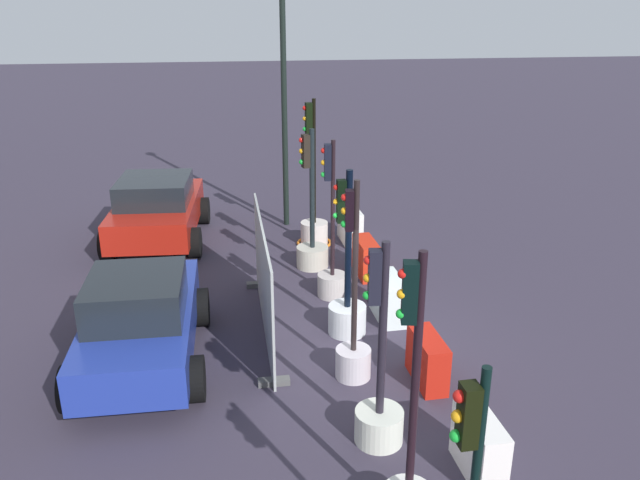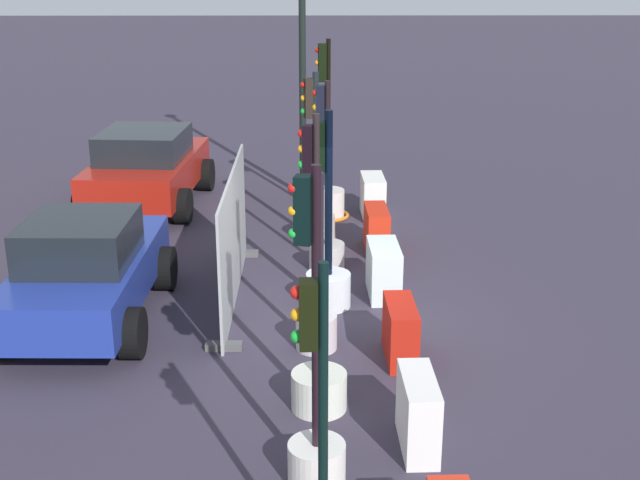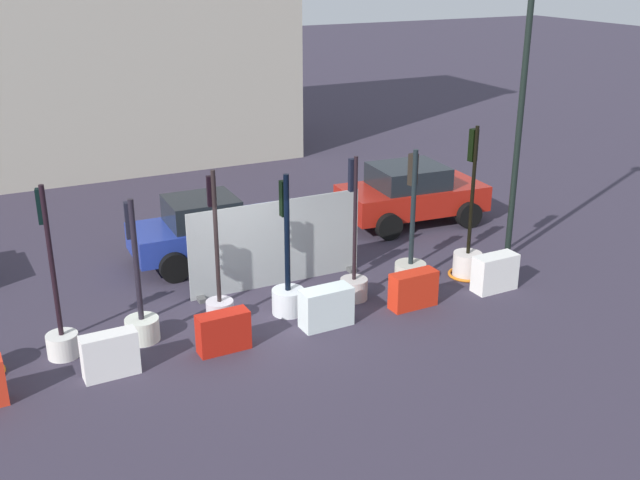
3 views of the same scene
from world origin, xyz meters
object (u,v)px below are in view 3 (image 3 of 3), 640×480
at_px(traffic_light_2, 141,312).
at_px(car_red_compact, 411,193).
at_px(traffic_light_4, 288,287).
at_px(construction_barrier_1, 110,355).
at_px(construction_barrier_5, 495,273).
at_px(construction_barrier_3, 326,307).
at_px(traffic_light_5, 354,273).
at_px(traffic_light_7, 468,254).
at_px(construction_barrier_2, 223,332).
at_px(traffic_light_6, 411,258).
at_px(traffic_light_1, 60,323).
at_px(traffic_light_3, 219,294).
at_px(construction_barrier_4, 413,290).
at_px(car_blue_estate, 210,229).
at_px(street_lamp_post, 523,89).

height_order(traffic_light_2, car_red_compact, traffic_light_2).
height_order(traffic_light_4, construction_barrier_1, traffic_light_4).
distance_m(construction_barrier_1, construction_barrier_5, 8.49).
bearing_deg(construction_barrier_3, construction_barrier_5, -1.53).
relative_size(traffic_light_2, construction_barrier_5, 2.83).
relative_size(traffic_light_4, traffic_light_5, 0.94).
xyz_separation_m(traffic_light_7, construction_barrier_2, (-6.30, -0.86, -0.15)).
distance_m(traffic_light_4, traffic_light_6, 3.14).
bearing_deg(construction_barrier_2, traffic_light_2, 139.40).
xyz_separation_m(traffic_light_7, construction_barrier_1, (-8.42, -0.84, -0.12)).
bearing_deg(traffic_light_2, traffic_light_1, 178.69).
height_order(traffic_light_3, construction_barrier_4, traffic_light_3).
height_order(traffic_light_3, construction_barrier_1, traffic_light_3).
bearing_deg(traffic_light_3, construction_barrier_5, -11.11).
height_order(traffic_light_5, car_blue_estate, traffic_light_5).
xyz_separation_m(construction_barrier_2, car_red_compact, (7.17, 4.66, 0.45)).
xyz_separation_m(traffic_light_1, construction_barrier_5, (9.15, -1.20, -0.26)).
bearing_deg(construction_barrier_4, construction_barrier_1, 179.92).
xyz_separation_m(construction_barrier_5, street_lamp_post, (1.56, 1.43, 3.74)).
bearing_deg(street_lamp_post, traffic_light_5, -174.60).
relative_size(traffic_light_2, traffic_light_7, 0.81).
bearing_deg(street_lamp_post, construction_barrier_5, -137.34).
bearing_deg(traffic_light_7, construction_barrier_3, -168.79).
bearing_deg(construction_barrier_5, traffic_light_5, 161.88).
bearing_deg(construction_barrier_1, construction_barrier_2, -0.50).
height_order(traffic_light_3, traffic_light_6, traffic_light_3).
relative_size(traffic_light_3, construction_barrier_4, 3.09).
bearing_deg(traffic_light_6, traffic_light_2, -179.92).
height_order(construction_barrier_3, car_blue_estate, car_blue_estate).
bearing_deg(car_blue_estate, construction_barrier_4, -55.62).
height_order(construction_barrier_3, car_red_compact, car_red_compact).
relative_size(construction_barrier_1, car_blue_estate, 0.25).
relative_size(construction_barrier_3, construction_barrier_4, 1.02).
distance_m(traffic_light_2, car_red_compact, 9.18).
relative_size(construction_barrier_4, car_blue_estate, 0.27).
relative_size(traffic_light_3, traffic_light_7, 0.91).
bearing_deg(traffic_light_4, construction_barrier_2, -151.91).
distance_m(traffic_light_4, street_lamp_post, 7.15).
xyz_separation_m(traffic_light_7, construction_barrier_3, (-4.10, -0.81, -0.13)).
relative_size(car_red_compact, street_lamp_post, 0.59).
relative_size(traffic_light_6, construction_barrier_1, 3.16).
bearing_deg(construction_barrier_2, construction_barrier_3, 1.20).
bearing_deg(car_blue_estate, traffic_light_3, -105.56).
bearing_deg(construction_barrier_2, traffic_light_4, 28.09).
bearing_deg(traffic_light_2, traffic_light_5, -2.12).
bearing_deg(construction_barrier_1, traffic_light_5, 9.55).
xyz_separation_m(traffic_light_3, construction_barrier_4, (3.95, -1.11, -0.24)).
height_order(traffic_light_4, car_blue_estate, traffic_light_4).
relative_size(traffic_light_7, car_blue_estate, 0.91).
xyz_separation_m(traffic_light_2, construction_barrier_5, (7.66, -1.17, -0.18)).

